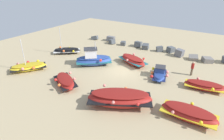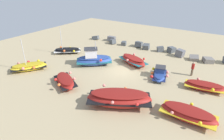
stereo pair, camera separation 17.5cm
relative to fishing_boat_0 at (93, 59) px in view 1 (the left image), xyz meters
The scene contains 12 objects.
ground_plane 3.91m from the fishing_boat_0, ahead, with size 47.69×47.69×0.00m, color tan.
fishing_boat_0 is the anchor object (origin of this frame).
fishing_boat_1 5.54m from the fishing_boat_0, 83.35° to the right, with size 3.90×3.01×0.96m.
fishing_boat_2 13.00m from the fishing_boat_0, 18.62° to the right, with size 4.24×2.05×1.02m.
fishing_boat_3 4.92m from the fishing_boat_0, 35.15° to the left, with size 4.30×3.04×1.07m.
fishing_boat_4 8.16m from the fishing_boat_0, ahead, with size 2.25×3.44×1.19m.
fishing_boat_5 7.65m from the fishing_boat_0, 135.88° to the right, with size 3.61×4.20×3.85m.
fishing_boat_6 5.88m from the fishing_boat_0, 168.39° to the left, with size 3.79×3.41×3.87m.
fishing_boat_7 8.87m from the fishing_boat_0, 37.96° to the right, with size 5.85×4.55×1.35m.
fishing_boat_8 12.67m from the fishing_boat_0, ahead, with size 3.90×1.86×0.86m.
person_walking 11.48m from the fishing_boat_0, 18.56° to the left, with size 0.32×0.32×1.64m.
breakwater_rocks 10.23m from the fishing_boat_0, 63.82° to the left, with size 22.09×2.80×1.20m.
Camera 1 is at (9.88, -17.67, 9.79)m, focal length 30.61 mm.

